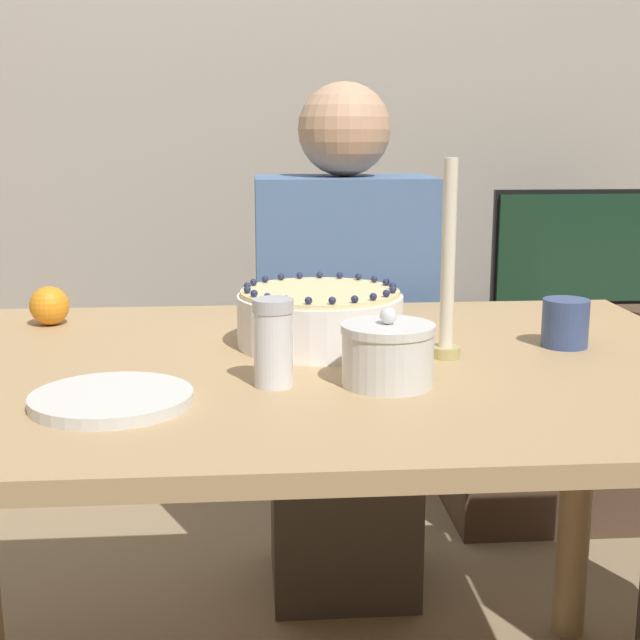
# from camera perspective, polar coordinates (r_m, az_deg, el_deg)

# --- Properties ---
(wall_behind) EXTENTS (8.00, 0.05, 2.60)m
(wall_behind) POSITION_cam_1_polar(r_m,az_deg,el_deg) (2.76, -3.37, 16.32)
(wall_behind) COLOR #ADA393
(wall_behind) RESTS_ON ground_plane
(dining_table) EXTENTS (1.38, 0.92, 0.74)m
(dining_table) POSITION_cam_1_polar(r_m,az_deg,el_deg) (1.43, -1.78, -7.12)
(dining_table) COLOR tan
(dining_table) RESTS_ON ground_plane
(cake) EXTENTS (0.28, 0.28, 0.11)m
(cake) POSITION_cam_1_polar(r_m,az_deg,el_deg) (1.49, -0.00, 0.15)
(cake) COLOR white
(cake) RESTS_ON dining_table
(sugar_bowl) EXTENTS (0.13, 0.13, 0.11)m
(sugar_bowl) POSITION_cam_1_polar(r_m,az_deg,el_deg) (1.27, 4.35, -2.18)
(sugar_bowl) COLOR silver
(sugar_bowl) RESTS_ON dining_table
(sugar_shaker) EXTENTS (0.06, 0.06, 0.13)m
(sugar_shaker) POSITION_cam_1_polar(r_m,az_deg,el_deg) (1.25, -3.00, -1.43)
(sugar_shaker) COLOR white
(sugar_shaker) RESTS_ON dining_table
(plate_stack) EXTENTS (0.22, 0.22, 0.02)m
(plate_stack) POSITION_cam_1_polar(r_m,az_deg,el_deg) (1.21, -13.19, -4.94)
(plate_stack) COLOR silver
(plate_stack) RESTS_ON dining_table
(candle) EXTENTS (0.05, 0.05, 0.31)m
(candle) POSITION_cam_1_polar(r_m,az_deg,el_deg) (1.41, 8.18, 2.76)
(candle) COLOR tan
(candle) RESTS_ON dining_table
(cup) EXTENTS (0.08, 0.08, 0.08)m
(cup) POSITION_cam_1_polar(r_m,az_deg,el_deg) (1.54, 15.42, -0.18)
(cup) COLOR #384C7F
(cup) RESTS_ON dining_table
(orange_fruit_0) EXTENTS (0.07, 0.07, 0.07)m
(orange_fruit_0) POSITION_cam_1_polar(r_m,az_deg,el_deg) (1.72, -16.93, 0.88)
(orange_fruit_0) COLOR orange
(orange_fruit_0) RESTS_ON dining_table
(person_man_blue_shirt) EXTENTS (0.40, 0.34, 1.20)m
(person_man_blue_shirt) POSITION_cam_1_polar(r_m,az_deg,el_deg) (2.10, 1.48, -3.76)
(person_man_blue_shirt) COLOR #473D33
(person_man_blue_shirt) RESTS_ON ground_plane
(side_cabinet) EXTENTS (0.71, 0.52, 0.57)m
(side_cabinet) POSITION_cam_1_polar(r_m,az_deg,el_deg) (2.74, 15.42, -5.65)
(side_cabinet) COLOR #4C3828
(side_cabinet) RESTS_ON ground_plane
(tv_monitor) EXTENTS (0.47, 0.10, 0.37)m
(tv_monitor) POSITION_cam_1_polar(r_m,az_deg,el_deg) (2.64, 15.98, 4.21)
(tv_monitor) COLOR black
(tv_monitor) RESTS_ON side_cabinet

